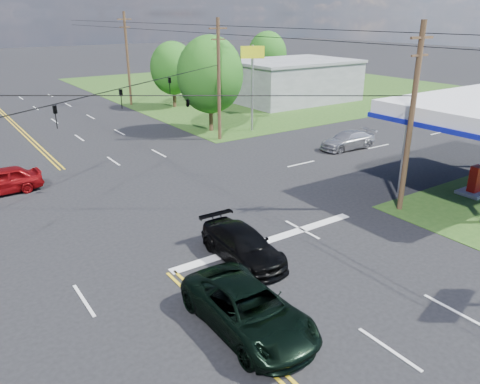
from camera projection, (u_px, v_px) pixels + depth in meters
ground at (103, 209)px, 24.97m from camera, size 280.00×280.00×0.00m
grass_ne at (264, 85)px, 68.12m from camera, size 46.00×48.00×0.03m
stop_bar at (269, 241)px, 21.45m from camera, size 10.00×0.50×0.02m
retail_ne at (291, 82)px, 55.44m from camera, size 14.00×10.00×4.40m
pole_se at (411, 118)px, 23.15m from camera, size 1.60×0.28×9.50m
pole_ne at (219, 79)px, 37.02m from camera, size 1.60×0.28×9.50m
pole_right_far at (128, 58)px, 51.57m from camera, size 1.60×0.28×10.00m
span_wire_signals at (91, 96)px, 22.83m from camera, size 26.00×18.00×1.13m
power_lines at (98, 42)px, 20.36m from camera, size 26.04×100.00×0.64m
tree_right_a at (210, 75)px, 39.88m from camera, size 5.70×5.70×8.18m
tree_right_b at (173, 68)px, 50.67m from camera, size 4.94×4.94×7.09m
tree_far_r at (267, 54)px, 64.43m from camera, size 5.32×5.32×7.63m
pickup_dkgreen at (248, 309)px, 15.20m from camera, size 2.53×5.42×1.50m
suv_black at (243, 245)px, 19.57m from camera, size 2.06×4.79×1.38m
sedan_red at (0, 181)px, 26.79m from camera, size 4.51×1.86×1.53m
sedan_far at (348, 140)px, 35.85m from camera, size 4.77×2.21×1.35m
polesign_ne at (252, 66)px, 39.66m from camera, size 1.94×1.04×7.32m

